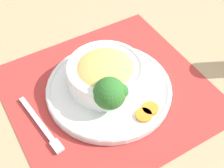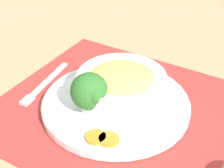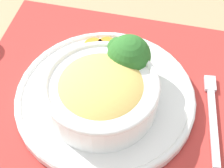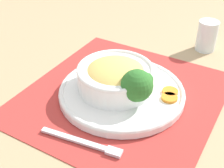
% 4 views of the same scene
% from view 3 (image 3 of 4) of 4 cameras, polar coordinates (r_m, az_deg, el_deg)
% --- Properties ---
extents(ground_plane, '(4.00, 4.00, 0.00)m').
position_cam_3_polar(ground_plane, '(0.66, -1.02, -2.81)').
color(ground_plane, tan).
extents(placemat, '(0.52, 0.50, 0.00)m').
position_cam_3_polar(placemat, '(0.66, -1.02, -2.71)').
color(placemat, '#B2332D').
rests_on(placemat, ground_plane).
extents(plate, '(0.31, 0.31, 0.02)m').
position_cam_3_polar(plate, '(0.65, -1.03, -2.01)').
color(plate, white).
rests_on(plate, placemat).
extents(bowl, '(0.19, 0.19, 0.07)m').
position_cam_3_polar(bowl, '(0.60, -1.32, -1.27)').
color(bowl, white).
rests_on(bowl, plate).
extents(broccoli_floret, '(0.07, 0.07, 0.09)m').
position_cam_3_polar(broccoli_floret, '(0.63, 2.56, 4.27)').
color(broccoli_floret, '#84AD5B').
rests_on(broccoli_floret, plate).
extents(carrot_slice_near, '(0.04, 0.04, 0.01)m').
position_cam_3_polar(carrot_slice_near, '(0.72, -0.76, 5.95)').
color(carrot_slice_near, orange).
rests_on(carrot_slice_near, plate).
extents(carrot_slice_middle, '(0.04, 0.04, 0.01)m').
position_cam_3_polar(carrot_slice_middle, '(0.71, -2.77, 5.82)').
color(carrot_slice_middle, orange).
rests_on(carrot_slice_middle, plate).
extents(fork, '(0.06, 0.18, 0.01)m').
position_cam_3_polar(fork, '(0.66, 15.00, -3.72)').
color(fork, silver).
rests_on(fork, placemat).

